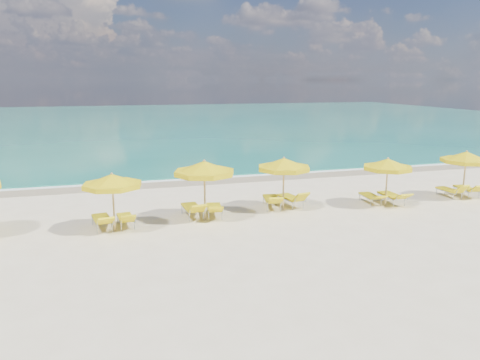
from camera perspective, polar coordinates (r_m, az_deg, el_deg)
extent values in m
plane|color=beige|center=(19.68, 1.23, -4.30)|extent=(120.00, 120.00, 0.00)
cube|color=#126A56|center=(66.47, -11.42, 7.07)|extent=(120.00, 80.00, 0.30)
cube|color=tan|center=(26.61, -3.57, 0.03)|extent=(120.00, 2.60, 0.01)
cube|color=white|center=(27.38, -3.94, 0.37)|extent=(120.00, 1.20, 0.03)
cube|color=white|center=(35.44, -16.60, 2.57)|extent=(14.00, 0.36, 0.05)
cube|color=white|center=(44.52, 1.76, 4.93)|extent=(18.00, 0.30, 0.05)
cylinder|color=tan|center=(17.99, -15.18, -2.76)|extent=(0.07, 0.07, 2.14)
cone|color=yellow|center=(17.79, -15.34, 0.04)|extent=(2.64, 2.64, 0.43)
cylinder|color=yellow|center=(17.84, -15.30, -0.62)|extent=(2.66, 2.66, 0.17)
sphere|color=tan|center=(17.75, -15.38, 0.73)|extent=(0.10, 0.10, 0.10)
cylinder|color=tan|center=(18.73, -4.33, -1.40)|extent=(0.07, 0.07, 2.38)
cone|color=yellow|center=(18.53, -4.37, 1.61)|extent=(2.60, 2.60, 0.48)
cylinder|color=yellow|center=(18.57, -4.36, 0.90)|extent=(2.63, 2.63, 0.19)
sphere|color=tan|center=(18.48, -4.39, 2.35)|extent=(0.11, 0.11, 0.11)
cylinder|color=tan|center=(20.31, 5.32, -0.56)|extent=(0.07, 0.07, 2.24)
cone|color=yellow|center=(20.13, 5.37, 2.06)|extent=(2.44, 2.44, 0.45)
cylinder|color=yellow|center=(20.17, 5.36, 1.44)|extent=(2.46, 2.46, 0.18)
sphere|color=tan|center=(20.09, 5.38, 2.70)|extent=(0.10, 0.10, 0.10)
cylinder|color=tan|center=(21.82, 17.43, -0.35)|extent=(0.07, 0.07, 2.12)
cone|color=yellow|center=(21.65, 17.58, 1.95)|extent=(2.51, 2.51, 0.42)
cylinder|color=yellow|center=(21.69, 17.54, 1.41)|extent=(2.53, 2.53, 0.17)
sphere|color=tan|center=(21.61, 17.61, 2.52)|extent=(0.09, 0.09, 0.09)
cylinder|color=tan|center=(24.65, 25.68, 0.50)|extent=(0.07, 0.07, 2.22)
cone|color=yellow|center=(24.50, 25.87, 2.63)|extent=(2.32, 2.32, 0.44)
cylinder|color=yellow|center=(24.53, 25.83, 2.14)|extent=(2.34, 2.34, 0.18)
sphere|color=tan|center=(24.46, 25.92, 3.16)|extent=(0.10, 0.10, 0.10)
cube|color=yellow|center=(18.65, -16.51, -4.52)|extent=(0.79, 1.40, 0.08)
cube|color=yellow|center=(17.72, -16.07, -4.79)|extent=(0.67, 0.66, 0.40)
cube|color=yellow|center=(18.72, -13.80, -4.43)|extent=(0.64, 1.23, 0.07)
cube|color=yellow|center=(17.89, -13.47, -4.61)|extent=(0.57, 0.54, 0.39)
cube|color=yellow|center=(19.44, -5.89, -3.33)|extent=(0.72, 1.44, 0.09)
cube|color=yellow|center=(18.49, -5.16, -3.49)|extent=(0.66, 0.62, 0.46)
cube|color=yellow|center=(19.50, -3.17, -3.33)|extent=(0.77, 1.37, 0.08)
cube|color=yellow|center=(18.59, -2.97, -3.61)|extent=(0.66, 0.65, 0.37)
cube|color=yellow|center=(20.80, 3.88, -2.28)|extent=(0.88, 1.49, 0.09)
cube|color=yellow|center=(19.82, 4.32, -2.50)|extent=(0.73, 0.72, 0.41)
cube|color=yellow|center=(21.14, 6.10, -2.11)|extent=(0.82, 1.43, 0.08)
cube|color=yellow|center=(20.36, 7.47, -2.08)|extent=(0.68, 0.62, 0.49)
cube|color=yellow|center=(22.33, 15.54, -1.84)|extent=(0.62, 1.24, 0.07)
cube|color=yellow|center=(21.56, 16.62, -2.07)|extent=(0.58, 0.59, 0.29)
cube|color=yellow|center=(22.56, 17.89, -1.73)|extent=(0.60, 1.35, 0.08)
cube|color=yellow|center=(21.77, 19.31, -1.91)|extent=(0.60, 0.60, 0.37)
cube|color=yellow|center=(24.77, 24.08, -1.09)|extent=(0.58, 1.24, 0.08)
cube|color=yellow|center=(24.15, 25.39, -1.01)|extent=(0.56, 0.47, 0.47)
cube|color=yellow|center=(25.43, 25.81, -0.90)|extent=(0.71, 1.33, 0.08)
cube|color=yellow|center=(24.71, 27.00, -0.94)|extent=(0.62, 0.59, 0.41)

